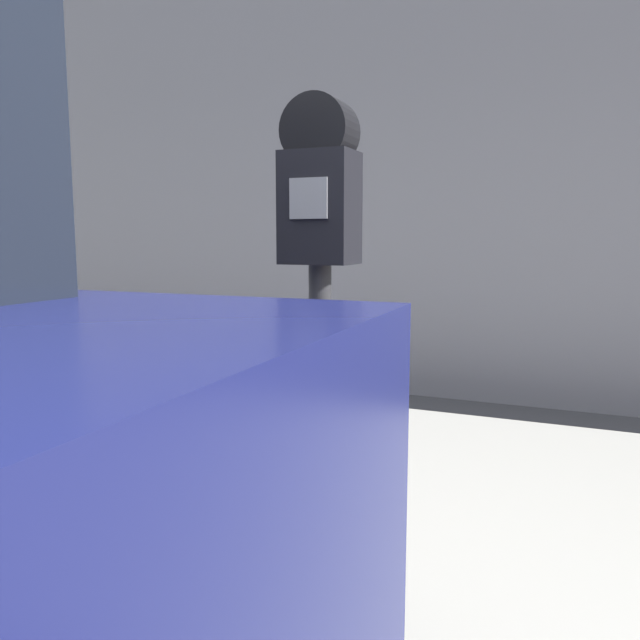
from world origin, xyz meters
name	(u,v)px	position (x,y,z in m)	size (l,w,h in m)	color
sidewalk	(302,494)	(0.00, 2.20, 0.07)	(24.00, 2.80, 0.14)	#ADAAA3
building_facade	(432,54)	(0.00, 4.64, 2.68)	(24.00, 0.30, 5.36)	gray
parking_meter	(320,253)	(0.50, 1.23, 1.23)	(0.19, 0.15, 1.51)	#2D2D30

